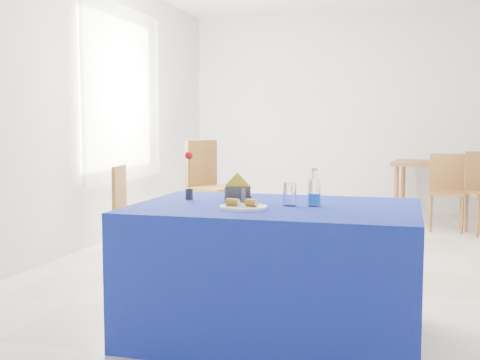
# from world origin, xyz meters

# --- Properties ---
(floor) EXTENTS (7.00, 7.00, 0.00)m
(floor) POSITION_xyz_m (0.00, 0.00, 0.00)
(floor) COLOR beige
(floor) RESTS_ON ground
(room_shell) EXTENTS (7.00, 7.00, 7.00)m
(room_shell) POSITION_xyz_m (0.00, 0.00, 1.75)
(room_shell) COLOR silver
(room_shell) RESTS_ON ground
(window_pane) EXTENTS (0.04, 1.50, 1.60)m
(window_pane) POSITION_xyz_m (-2.47, 0.80, 1.55)
(window_pane) COLOR white
(window_pane) RESTS_ON room_shell
(curtain) EXTENTS (0.04, 1.75, 1.85)m
(curtain) POSITION_xyz_m (-2.40, 0.80, 1.55)
(curtain) COLOR white
(curtain) RESTS_ON room_shell
(plate) EXTENTS (0.26, 0.26, 0.01)m
(plate) POSITION_xyz_m (-0.31, -2.00, 0.77)
(plate) COLOR silver
(plate) RESTS_ON blue_table
(drinking_glass) EXTENTS (0.07, 0.07, 0.13)m
(drinking_glass) POSITION_xyz_m (-0.09, -1.81, 0.82)
(drinking_glass) COLOR white
(drinking_glass) RESTS_ON blue_table
(salt_shaker) EXTENTS (0.03, 0.03, 0.08)m
(salt_shaker) POSITION_xyz_m (-0.50, -1.70, 0.80)
(salt_shaker) COLOR slate
(salt_shaker) RESTS_ON blue_table
(pepper_shaker) EXTENTS (0.03, 0.03, 0.08)m
(pepper_shaker) POSITION_xyz_m (-0.38, -1.74, 0.80)
(pepper_shaker) COLOR slate
(pepper_shaker) RESTS_ON blue_table
(blue_table) EXTENTS (1.60, 1.10, 0.76)m
(blue_table) POSITION_xyz_m (-0.17, -1.81, 0.38)
(blue_table) COLOR navy
(blue_table) RESTS_ON floor
(water_bottle) EXTENTS (0.07, 0.07, 0.21)m
(water_bottle) POSITION_xyz_m (0.04, -1.78, 0.83)
(water_bottle) COLOR white
(water_bottle) RESTS_ON blue_table
(napkin_holder) EXTENTS (0.17, 0.10, 0.17)m
(napkin_holder) POSITION_xyz_m (-0.43, -1.70, 0.81)
(napkin_holder) COLOR #333337
(napkin_holder) RESTS_ON blue_table
(rose_vase) EXTENTS (0.05, 0.05, 0.30)m
(rose_vase) POSITION_xyz_m (-0.74, -1.70, 0.91)
(rose_vase) COLOR #222227
(rose_vase) RESTS_ON blue_table
(oak_table) EXTENTS (1.43, 1.01, 0.76)m
(oak_table) POSITION_xyz_m (1.06, 2.88, 0.68)
(oak_table) COLOR brown
(oak_table) RESTS_ON floor
(chair_bg_left) EXTENTS (0.41, 0.41, 0.88)m
(chair_bg_left) POSITION_xyz_m (1.00, 2.20, 0.51)
(chair_bg_left) COLOR brown
(chair_bg_left) RESTS_ON floor
(chair_win_a) EXTENTS (0.43, 0.43, 0.83)m
(chair_win_a) POSITION_xyz_m (-2.01, 0.07, 0.48)
(chair_win_a) COLOR brown
(chair_win_a) RESTS_ON floor
(chair_win_b) EXTENTS (0.62, 0.62, 1.05)m
(chair_win_b) POSITION_xyz_m (-1.56, 1.16, 0.60)
(chair_win_b) COLOR brown
(chair_win_b) RESTS_ON floor
(banana_pieces) EXTENTS (0.18, 0.07, 0.04)m
(banana_pieces) POSITION_xyz_m (-0.32, -2.00, 0.79)
(banana_pieces) COLOR gold
(banana_pieces) RESTS_ON plate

